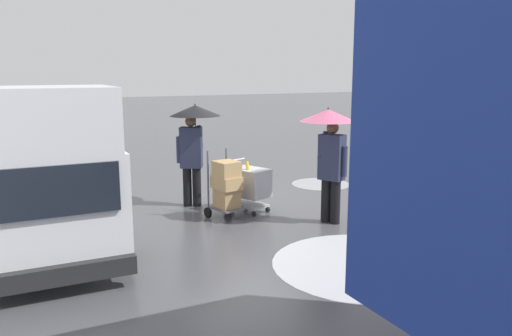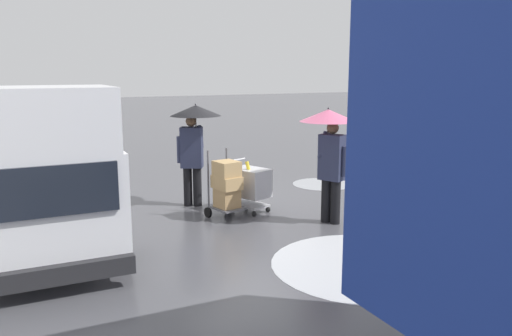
# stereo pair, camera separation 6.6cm
# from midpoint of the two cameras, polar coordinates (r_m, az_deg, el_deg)

# --- Properties ---
(ground_plane) EXTENTS (90.00, 90.00, 0.00)m
(ground_plane) POSITION_cam_midpoint_polar(r_m,az_deg,el_deg) (11.17, -1.50, -3.73)
(ground_plane) COLOR #4C4C51
(slush_patch_near_cluster) EXTENTS (2.76, 2.76, 0.01)m
(slush_patch_near_cluster) POSITION_cam_midpoint_polar(r_m,az_deg,el_deg) (7.82, 12.26, -10.45)
(slush_patch_near_cluster) COLOR silver
(slush_patch_near_cluster) RESTS_ON ground
(slush_patch_mid_street) EXTENTS (1.46, 1.46, 0.01)m
(slush_patch_mid_street) POSITION_cam_midpoint_polar(r_m,az_deg,el_deg) (12.94, 7.47, -1.77)
(slush_patch_mid_street) COLOR #999BA0
(slush_patch_mid_street) RESTS_ON ground
(cargo_van_parked_right) EXTENTS (2.27, 5.37, 2.60)m
(cargo_van_parked_right) POSITION_cam_midpoint_polar(r_m,az_deg,el_deg) (8.97, -22.86, -0.49)
(cargo_van_parked_right) COLOR white
(cargo_van_parked_right) RESTS_ON ground
(shopping_cart_vendor) EXTENTS (0.80, 0.96, 1.04)m
(shopping_cart_vendor) POSITION_cam_midpoint_polar(r_m,az_deg,el_deg) (10.25, -0.50, -1.78)
(shopping_cart_vendor) COLOR #B2B2B7
(shopping_cart_vendor) RESTS_ON ground
(hand_dolly_boxes) EXTENTS (0.65, 0.80, 1.32)m
(hand_dolly_boxes) POSITION_cam_midpoint_polar(r_m,az_deg,el_deg) (9.76, -3.10, -1.93)
(hand_dolly_boxes) COLOR #515156
(hand_dolly_boxes) RESTS_ON ground
(pedestrian_pink_side) EXTENTS (1.04, 1.04, 2.15)m
(pedestrian_pink_side) POSITION_cam_midpoint_polar(r_m,az_deg,el_deg) (10.60, -6.74, 4.14)
(pedestrian_pink_side) COLOR black
(pedestrian_pink_side) RESTS_ON ground
(pedestrian_black_side) EXTENTS (1.04, 1.04, 2.15)m
(pedestrian_black_side) POSITION_cam_midpoint_polar(r_m,az_deg,el_deg) (9.45, 8.40, 3.28)
(pedestrian_black_side) COLOR black
(pedestrian_black_side) RESTS_ON ground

